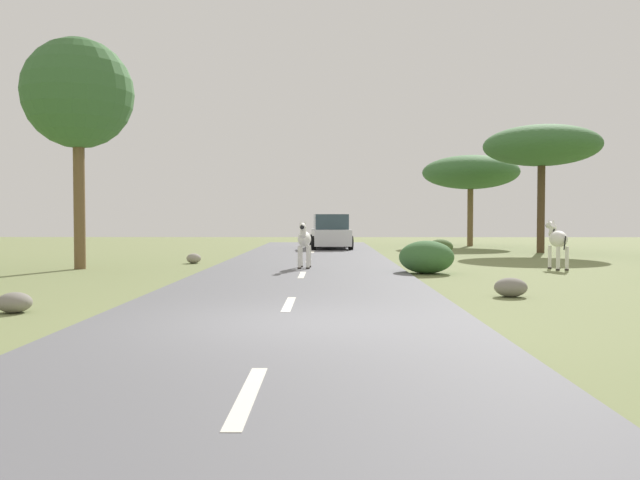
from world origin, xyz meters
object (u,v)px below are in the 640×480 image
tree_3 (542,146)px  rock_1 (194,258)px  rock_0 (511,287)px  tree_2 (78,95)px  rock_2 (14,303)px  bush_3 (426,257)px  bush_2 (440,247)px  tree_7 (471,173)px  car_0 (331,233)px  zebra_0 (304,240)px  zebra_1 (557,240)px

tree_3 → rock_1: (-14.53, -7.17, -4.71)m
rock_0 → tree_2: bearing=148.2°
tree_3 → rock_2: bearing=-128.2°
bush_3 → rock_2: bush_3 is taller
tree_3 → bush_2: size_ratio=5.24×
tree_7 → bush_3: bearing=-106.0°
car_0 → bush_3: car_0 is taller
zebra_0 → rock_2: bearing=65.8°
car_0 → zebra_1: bearing=-64.8°
car_0 → rock_0: (3.57, -19.87, -0.65)m
rock_0 → rock_1: rock_0 is taller
tree_3 → bush_3: tree_3 is taller
car_0 → rock_0: bearing=-83.4°
tree_7 → bush_2: bearing=-110.3°
tree_3 → rock_2: 24.82m
zebra_0 → rock_0: zebra_0 is taller
tree_3 → zebra_0: bearing=-136.5°
zebra_0 → tree_3: (10.52, 10.00, 3.96)m
tree_2 → bush_2: 16.03m
bush_3 → rock_1: bush_3 is taller
zebra_0 → tree_7: 19.60m
bush_3 → tree_2: bearing=171.7°
tree_2 → tree_3: (17.58, 9.72, -0.55)m
rock_2 → zebra_1: bearing=37.2°
car_0 → tree_7: 9.60m
zebra_1 → bush_2: size_ratio=1.49×
bush_3 → bush_2: bearing=78.0°
tree_2 → rock_0: size_ratio=10.83×
zebra_1 → rock_1: size_ratio=3.26×
zebra_1 → tree_7: tree_7 is taller
zebra_0 → car_0: car_0 is taller
bush_2 → bush_3: bearing=-102.0°
car_0 → rock_2: (-5.43, -22.19, -0.67)m
tree_7 → rock_2: tree_7 is taller
car_0 → bush_2: (4.80, -4.47, -0.51)m
zebra_0 → tree_7: tree_7 is taller
car_0 → rock_2: 22.85m
bush_2 → rock_0: 15.46m
car_0 → tree_3: size_ratio=0.76×
zebra_0 → rock_2: (-4.56, -9.15, -0.76)m
rock_2 → rock_1: bearing=87.3°
tree_3 → bush_3: bearing=-121.7°
rock_0 → tree_7: bearing=79.6°
car_0 → rock_1: 11.33m
rock_2 → bush_3: bearing=44.1°
tree_7 → bush_2: 9.96m
tree_2 → bush_3: tree_2 is taller
bush_3 → rock_1: bearing=151.5°
car_0 → tree_3: (9.66, -3.04, 4.04)m
zebra_1 → tree_2: 15.60m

